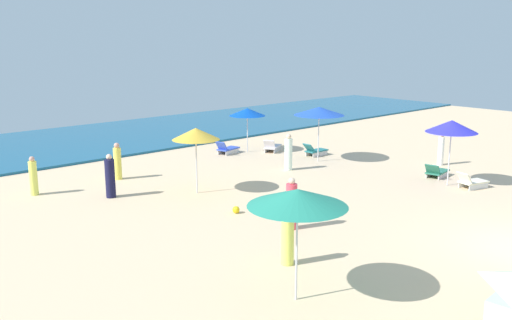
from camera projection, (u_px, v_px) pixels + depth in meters
ocean at (115, 137)px, 34.01m from camera, size 60.00×10.79×0.12m
umbrella_0 at (319, 111)px, 27.10m from camera, size 2.45×2.45×2.69m
lounge_chair_0_0 at (315, 151)px, 28.81m from camera, size 1.40×0.58×0.71m
umbrella_1 at (452, 126)px, 22.66m from camera, size 2.07×2.07×2.72m
lounge_chair_1_0 at (437, 172)px, 24.47m from camera, size 1.51×0.84×0.67m
lounge_chair_1_1 at (472, 182)px, 22.69m from camera, size 1.38×0.94×0.70m
umbrella_2 at (298, 198)px, 12.60m from camera, size 2.31×2.31×2.69m
umbrella_3 at (196, 134)px, 21.55m from camera, size 1.85×1.85×2.59m
umbrella_4 at (247, 112)px, 29.41m from camera, size 1.91×1.91×2.34m
lounge_chair_4_0 at (227, 149)px, 29.29m from camera, size 1.48×0.89×0.74m
lounge_chair_4_1 at (272, 147)px, 29.86m from camera, size 1.59×1.24×0.74m
beachgoer_0 at (288, 153)px, 25.67m from camera, size 0.51×0.51×1.68m
beachgoer_1 at (288, 239)px, 15.02m from camera, size 0.48×0.48×1.58m
beachgoer_2 at (110, 177)px, 21.30m from camera, size 0.53×0.53×1.69m
beachgoer_3 at (441, 150)px, 26.67m from camera, size 0.36×0.36×1.58m
beachgoer_4 at (118, 162)px, 24.02m from camera, size 0.39×0.39×1.60m
beachgoer_5 at (291, 205)px, 17.80m from camera, size 0.50×0.50×1.69m
beachgoer_6 at (33, 177)px, 21.63m from camera, size 0.43×0.43×1.53m
beach_ball_0 at (236, 210)px, 19.50m from camera, size 0.25×0.25×0.25m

